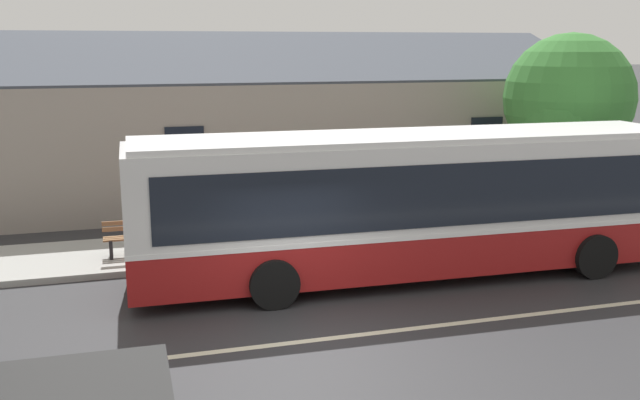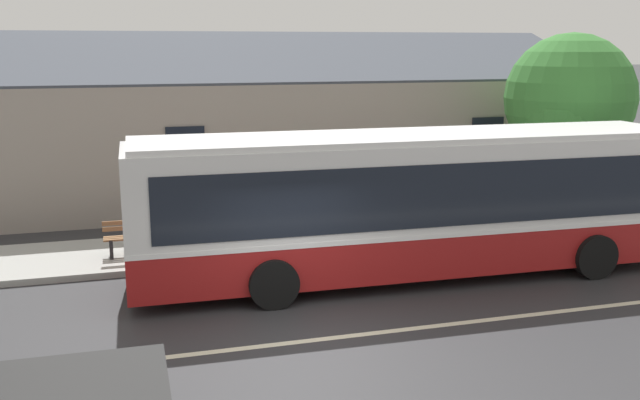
{
  "view_description": "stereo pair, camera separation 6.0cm",
  "coord_description": "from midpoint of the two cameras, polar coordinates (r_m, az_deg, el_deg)",
  "views": [
    {
      "loc": [
        -3.13,
        -11.24,
        5.07
      ],
      "look_at": [
        1.31,
        3.96,
        1.62
      ],
      "focal_mm": 40.0,
      "sensor_mm": 36.0,
      "label": 1
    },
    {
      "loc": [
        -3.08,
        -11.26,
        5.07
      ],
      "look_at": [
        1.31,
        3.96,
        1.62
      ],
      "focal_mm": 40.0,
      "sensor_mm": 36.0,
      "label": 2
    }
  ],
  "objects": [
    {
      "name": "transit_bus",
      "position": [
        15.83,
        7.44,
        -0.02
      ],
      "size": [
        12.5,
        2.96,
        3.2
      ],
      "color": "maroon",
      "rests_on": "ground"
    },
    {
      "name": "ground_plane",
      "position": [
        12.72,
        -0.81,
        -11.19
      ],
      "size": [
        300.0,
        300.0,
        0.0
      ],
      "primitive_type": "plane",
      "color": "#2D2D30"
    },
    {
      "name": "bench_down_street",
      "position": [
        18.11,
        -1.67,
        -2.13
      ],
      "size": [
        1.53,
        0.51,
        0.94
      ],
      "color": "brown",
      "rests_on": "sidewalk_far"
    },
    {
      "name": "bus_stop_sign",
      "position": [
        20.35,
        19.37,
        1.9
      ],
      "size": [
        0.36,
        0.07,
        2.4
      ],
      "color": "gray",
      "rests_on": "sidewalk_far"
    },
    {
      "name": "community_building",
      "position": [
        25.48,
        -11.92,
        5.3
      ],
      "size": [
        28.01,
        9.67,
        6.55
      ],
      "color": "gray",
      "rests_on": "ground"
    },
    {
      "name": "street_tree_primary",
      "position": [
        21.9,
        19.1,
        7.34
      ],
      "size": [
        3.72,
        3.72,
        5.43
      ],
      "color": "#4C3828",
      "rests_on": "ground"
    },
    {
      "name": "sidewalk_far",
      "position": [
        18.22,
        -5.87,
        -3.68
      ],
      "size": [
        60.0,
        3.0,
        0.15
      ],
      "primitive_type": "cube",
      "color": "#9E9E99",
      "rests_on": "ground"
    },
    {
      "name": "bench_by_building",
      "position": [
        17.47,
        -14.27,
        -3.01
      ],
      "size": [
        1.7,
        0.51,
        0.94
      ],
      "color": "brown",
      "rests_on": "sidewalk_far"
    },
    {
      "name": "lane_divider_stripe",
      "position": [
        12.72,
        -0.81,
        -11.17
      ],
      "size": [
        60.0,
        0.16,
        0.01
      ],
      "primitive_type": "cube",
      "color": "beige",
      "rests_on": "ground"
    }
  ]
}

